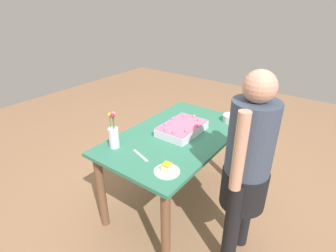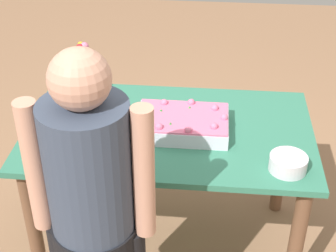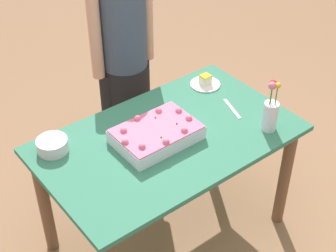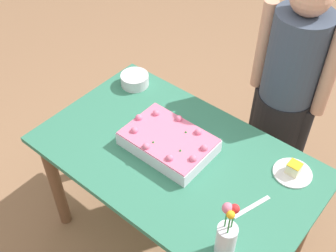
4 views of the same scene
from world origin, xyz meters
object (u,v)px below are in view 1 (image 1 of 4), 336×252
object	(u,v)px
flower_vase	(114,135)
serving_plate_with_slice	(167,170)
fruit_bowl	(231,118)
sheet_cake	(182,128)
cake_knife	(140,155)
person_standing	(247,164)

from	to	relation	value
flower_vase	serving_plate_with_slice	bearing A→B (deg)	-92.14
serving_plate_with_slice	fruit_bowl	distance (m)	1.03
sheet_cake	cake_knife	bearing A→B (deg)	175.39
cake_knife	sheet_cake	bearing A→B (deg)	-76.58
sheet_cake	fruit_bowl	bearing A→B (deg)	-29.01
flower_vase	fruit_bowl	bearing A→B (deg)	-28.92
serving_plate_with_slice	cake_knife	distance (m)	0.29
sheet_cake	flower_vase	xyz separation A→B (m)	(-0.54, 0.30, 0.07)
fruit_bowl	person_standing	xyz separation A→B (m)	(-0.74, -0.44, 0.06)
sheet_cake	person_standing	size ratio (longest dim) A/B	0.29
serving_plate_with_slice	person_standing	bearing A→B (deg)	-57.87
fruit_bowl	person_standing	world-z (taller)	person_standing
sheet_cake	serving_plate_with_slice	xyz separation A→B (m)	(-0.56, -0.25, -0.02)
fruit_bowl	flower_vase	bearing A→B (deg)	151.08
sheet_cake	flower_vase	world-z (taller)	flower_vase
serving_plate_with_slice	cake_knife	world-z (taller)	serving_plate_with_slice
cake_knife	person_standing	size ratio (longest dim) A/B	0.14
serving_plate_with_slice	cake_knife	bearing A→B (deg)	80.81
sheet_cake	fruit_bowl	world-z (taller)	sheet_cake
serving_plate_with_slice	flower_vase	size ratio (longest dim) A/B	0.60
sheet_cake	flower_vase	bearing A→B (deg)	151.16
person_standing	fruit_bowl	bearing A→B (deg)	-59.29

